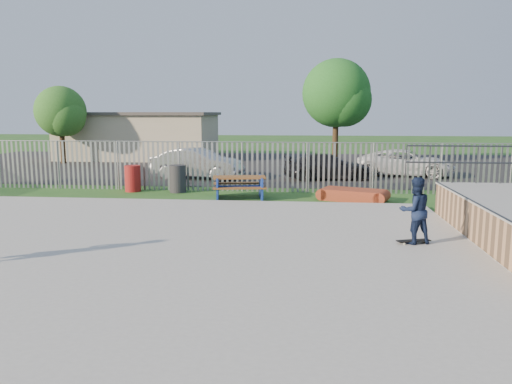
# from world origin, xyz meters

# --- Properties ---
(ground) EXTENTS (120.00, 120.00, 0.00)m
(ground) POSITION_xyz_m (0.00, 0.00, 0.00)
(ground) COLOR #22551D
(ground) RESTS_ON ground
(concrete_slab) EXTENTS (15.00, 12.00, 0.15)m
(concrete_slab) POSITION_xyz_m (0.00, 0.00, 0.07)
(concrete_slab) COLOR #9F9F9A
(concrete_slab) RESTS_ON ground
(fence) EXTENTS (26.04, 16.02, 2.00)m
(fence) POSITION_xyz_m (1.00, 4.59, 1.00)
(fence) COLOR gray
(fence) RESTS_ON ground
(picnic_table) EXTENTS (2.17, 1.89, 0.82)m
(picnic_table) POSITION_xyz_m (1.10, 7.35, 0.42)
(picnic_table) COLOR brown
(picnic_table) RESTS_ON ground
(funbox) EXTENTS (2.32, 1.71, 0.42)m
(funbox) POSITION_xyz_m (5.28, 7.24, 0.21)
(funbox) COLOR maroon
(funbox) RESTS_ON ground
(trash_bin_red) EXTENTS (0.63, 0.63, 1.06)m
(trash_bin_red) POSITION_xyz_m (-3.42, 8.53, 0.53)
(trash_bin_red) COLOR maroon
(trash_bin_red) RESTS_ON ground
(trash_bin_grey) EXTENTS (0.66, 0.66, 1.10)m
(trash_bin_grey) POSITION_xyz_m (-1.54, 8.49, 0.55)
(trash_bin_grey) COLOR #272729
(trash_bin_grey) RESTS_ON ground
(parking_lot) EXTENTS (40.00, 18.00, 0.02)m
(parking_lot) POSITION_xyz_m (0.00, 19.00, 0.01)
(parking_lot) COLOR black
(parking_lot) RESTS_ON ground
(car_silver) EXTENTS (4.63, 2.34, 1.45)m
(car_silver) POSITION_xyz_m (-1.63, 12.57, 0.75)
(car_silver) COLOR #B1B1B6
(car_silver) RESTS_ON parking_lot
(car_dark) EXTENTS (4.45, 2.39, 1.22)m
(car_dark) POSITION_xyz_m (4.58, 12.91, 0.63)
(car_dark) COLOR black
(car_dark) RESTS_ON parking_lot
(car_white) EXTENTS (5.08, 3.14, 1.31)m
(car_white) POSITION_xyz_m (8.53, 14.66, 0.68)
(car_white) COLOR white
(car_white) RESTS_ON parking_lot
(building) EXTENTS (10.40, 6.40, 3.20)m
(building) POSITION_xyz_m (-8.00, 23.00, 1.61)
(building) COLOR #C3B696
(building) RESTS_ON ground
(tree_left) EXTENTS (3.11, 3.11, 4.80)m
(tree_left) POSITION_xyz_m (-11.62, 18.97, 3.23)
(tree_left) COLOR #402C19
(tree_left) RESTS_ON ground
(tree_mid) EXTENTS (4.17, 4.17, 6.43)m
(tree_mid) POSITION_xyz_m (5.34, 20.51, 4.33)
(tree_mid) COLOR #44301B
(tree_mid) RESTS_ON ground
(skateboard_a) EXTENTS (0.82, 0.44, 0.08)m
(skateboard_a) POSITION_xyz_m (6.09, 0.73, 0.19)
(skateboard_a) COLOR black
(skateboard_a) RESTS_ON concrete_slab
(skater_navy) EXTENTS (0.90, 0.80, 1.56)m
(skater_navy) POSITION_xyz_m (6.09, 0.73, 0.93)
(skater_navy) COLOR #131E3B
(skater_navy) RESTS_ON concrete_slab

